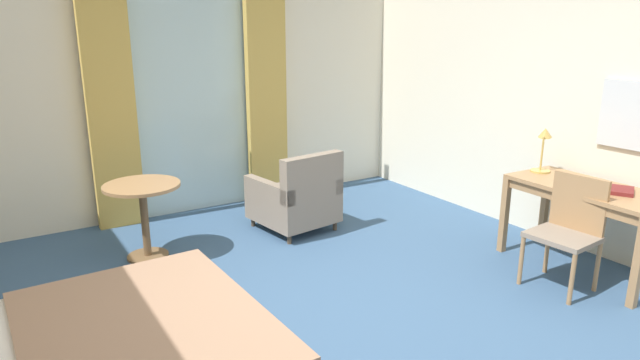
# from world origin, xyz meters

# --- Properties ---
(ground) EXTENTS (6.29, 6.72, 0.10)m
(ground) POSITION_xyz_m (0.00, 0.00, -0.05)
(ground) COLOR #38567A
(wall_back) EXTENTS (5.89, 0.12, 2.84)m
(wall_back) POSITION_xyz_m (0.00, 3.10, 1.42)
(wall_back) COLOR silver
(wall_back) RESTS_ON ground
(wall_right) EXTENTS (0.12, 6.32, 2.84)m
(wall_right) POSITION_xyz_m (2.89, 0.00, 1.42)
(wall_right) COLOR silver
(wall_right) RESTS_ON ground
(balcony_glass_door) EXTENTS (1.33, 0.02, 2.50)m
(balcony_glass_door) POSITION_xyz_m (0.13, 3.02, 1.25)
(balcony_glass_door) COLOR silver
(balcony_glass_door) RESTS_ON ground
(curtain_panel_left) EXTENTS (0.48, 0.10, 2.51)m
(curtain_panel_left) POSITION_xyz_m (-0.75, 2.92, 1.25)
(curtain_panel_left) COLOR tan
(curtain_panel_left) RESTS_ON ground
(curtain_panel_right) EXTENTS (0.49, 0.10, 2.51)m
(curtain_panel_right) POSITION_xyz_m (1.02, 2.92, 1.25)
(curtain_panel_right) COLOR tan
(curtain_panel_right) RESTS_ON ground
(writing_desk) EXTENTS (0.67, 1.34, 0.76)m
(writing_desk) POSITION_xyz_m (2.42, -0.37, 0.67)
(writing_desk) COLOR #9E754C
(writing_desk) RESTS_ON ground
(desk_chair) EXTENTS (0.46, 0.51, 0.92)m
(desk_chair) POSITION_xyz_m (2.00, -0.48, 0.52)
(desk_chair) COLOR gray
(desk_chair) RESTS_ON ground
(desk_lamp) EXTENTS (0.21, 0.18, 0.42)m
(desk_lamp) POSITION_xyz_m (2.51, 0.19, 1.01)
(desk_lamp) COLOR tan
(desk_lamp) RESTS_ON writing_desk
(closed_book) EXTENTS (0.36, 0.37, 0.03)m
(closed_book) POSITION_xyz_m (2.45, -0.56, 0.77)
(closed_book) COLOR maroon
(closed_book) RESTS_ON writing_desk
(armchair_by_window) EXTENTS (0.82, 0.86, 0.85)m
(armchair_by_window) POSITION_xyz_m (0.78, 1.81, 0.34)
(armchair_by_window) COLOR gray
(armchair_by_window) RESTS_ON ground
(round_cafe_table) EXTENTS (0.68, 0.68, 0.71)m
(round_cafe_table) POSITION_xyz_m (-0.76, 1.91, 0.52)
(round_cafe_table) COLOR #9E754C
(round_cafe_table) RESTS_ON ground
(wall_mirror) EXTENTS (0.02, 0.47, 0.58)m
(wall_mirror) POSITION_xyz_m (2.81, -0.37, 1.34)
(wall_mirror) COLOR silver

